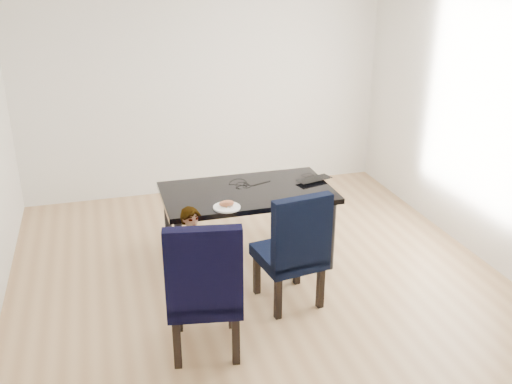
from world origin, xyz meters
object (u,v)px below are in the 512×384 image
object	(u,v)px
laptop	(311,178)
chair_right	(289,246)
dining_table	(247,226)
child	(194,259)
chair_left	(204,283)
plate	(227,207)

from	to	relation	value
laptop	chair_right	bearing A→B (deg)	44.22
dining_table	laptop	size ratio (longest dim) A/B	4.50
child	chair_left	bearing A→B (deg)	-96.29
dining_table	chair_right	world-z (taller)	chair_right
dining_table	plate	distance (m)	0.59
chair_left	chair_right	distance (m)	0.92
chair_left	plate	size ratio (longest dim) A/B	4.63
child	laptop	world-z (taller)	child
dining_table	plate	xyz separation A→B (m)	(-0.28, -0.35, 0.38)
chair_right	plate	bearing A→B (deg)	126.90
child	dining_table	bearing A→B (deg)	41.03
plate	laptop	size ratio (longest dim) A/B	0.68
dining_table	laptop	distance (m)	0.79
child	laptop	bearing A→B (deg)	25.12
child	laptop	size ratio (longest dim) A/B	2.58
child	plate	size ratio (longest dim) A/B	3.80
chair_right	laptop	bearing A→B (deg)	50.66
chair_left	chair_right	xyz separation A→B (m)	(0.81, 0.44, -0.03)
chair_left	dining_table	bearing A→B (deg)	71.43
chair_right	laptop	distance (m)	1.05
chair_right	laptop	world-z (taller)	chair_right
plate	dining_table	bearing A→B (deg)	51.23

